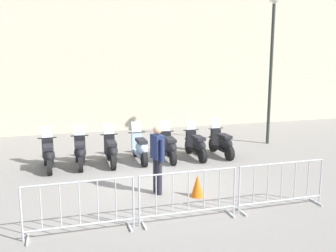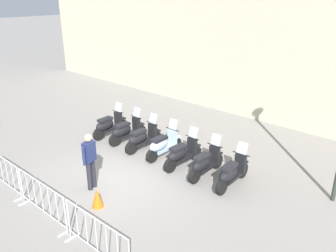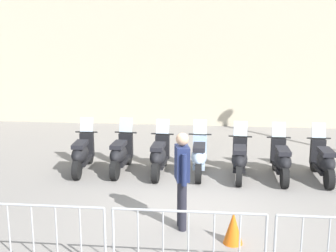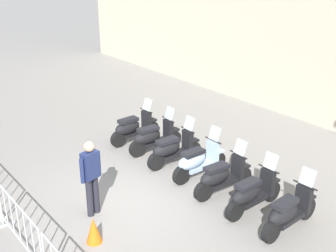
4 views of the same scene
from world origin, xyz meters
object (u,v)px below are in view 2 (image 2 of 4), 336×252
Objects in this scene: motorcycle_3 at (163,145)px; barrier_segment_0 at (2,172)px; motorcycle_1 at (126,131)px; motorcycle_4 at (182,154)px; motorcycle_2 at (142,138)px; barrier_segment_1 at (42,200)px; motorcycle_6 at (232,173)px; officer_near_row_end at (90,158)px; motorcycle_5 at (205,163)px; traffic_cone at (97,198)px; motorcycle_0 at (109,125)px; barrier_segment_2 at (96,238)px.

motorcycle_3 is 5.09m from barrier_segment_0.
motorcycle_4 is (2.82, 0.25, 0.00)m from motorcycle_1.
motorcycle_3 is (0.93, 0.18, 0.00)m from motorcycle_2.
barrier_segment_0 is 2.21m from barrier_segment_1.
barrier_segment_1 is (-2.20, -4.82, 0.07)m from motorcycle_6.
officer_near_row_end is (2.06, -2.66, 0.53)m from motorcycle_1.
motorcycle_1 and motorcycle_6 have the same top height.
barrier_segment_0 is at bearing -124.83° from motorcycle_5.
motorcycle_3 is 3.13× the size of traffic_cone.
barrier_segment_1 is at bearing -50.40° from motorcycle_0.
motorcycle_2 is 0.82× the size of barrier_segment_2.
motorcycle_0 is 1.00× the size of motorcycle_3.
traffic_cone is at bearing -56.36° from motorcycle_2.
officer_near_row_end reaches higher than barrier_segment_1.
barrier_segment_2 is at bearing -30.38° from traffic_cone.
motorcycle_3 reaches higher than barrier_segment_1.
motorcycle_1 is 6.16m from barrier_segment_2.
barrier_segment_2 is (3.74, -4.07, 0.07)m from motorcycle_2.
motorcycle_4 reaches higher than traffic_cone.
officer_near_row_end is (-1.70, -3.02, 0.53)m from motorcycle_5.
traffic_cone is at bearing -71.08° from motorcycle_3.
motorcycle_1 reaches higher than barrier_segment_2.
barrier_segment_1 is at bearing -82.28° from motorcycle_3.
motorcycle_1 is 1.89m from motorcycle_3.
traffic_cone is (-0.77, -3.39, -0.18)m from motorcycle_5.
motorcycle_5 is at bearing 60.59° from officer_near_row_end.
motorcycle_6 is at bearing 6.91° from motorcycle_2.
motorcycle_1 and motorcycle_5 have the same top height.
motorcycle_2 and motorcycle_5 have the same top height.
motorcycle_3 reaches higher than barrier_segment_0.
barrier_segment_1 is (3.41, -4.12, 0.07)m from motorcycle_0.
barrier_segment_2 is (2.19, 0.30, 0.00)m from barrier_segment_1.
motorcycle_4 is (1.87, 0.20, 0.00)m from motorcycle_2.
motorcycle_2 is 2.98m from officer_near_row_end.
motorcycle_2 reaches higher than barrier_segment_0.
motorcycle_0 is 1.88m from motorcycle_2.
barrier_segment_1 is at bearing -59.95° from motorcycle_1.
motorcycle_6 is (5.62, 0.69, 0.00)m from motorcycle_0.
officer_near_row_end is at bearing 47.98° from barrier_segment_0.
barrier_segment_0 is (1.22, -4.42, 0.07)m from motorcycle_0.
barrier_segment_2 is at bearing -27.33° from officer_near_row_end.
motorcycle_1 is at bearing 11.31° from motorcycle_0.
motorcycle_2 is 1.89m from motorcycle_4.
motorcycle_3 is 1.00× the size of motorcycle_5.
traffic_cone is (-1.69, 0.99, -0.25)m from barrier_segment_2.
motorcycle_1 is 4.26m from traffic_cone.
barrier_segment_1 reaches higher than traffic_cone.
officer_near_row_end reaches higher than motorcycle_4.
motorcycle_1 is 3.14× the size of traffic_cone.
motorcycle_3 is at bearing 108.92° from traffic_cone.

